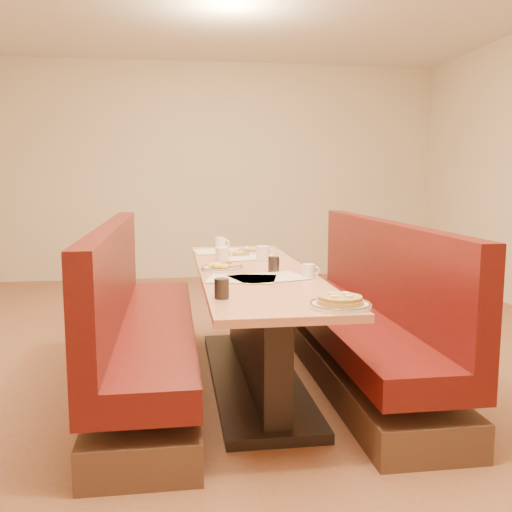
{
  "coord_description": "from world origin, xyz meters",
  "views": [
    {
      "loc": [
        -0.51,
        -3.57,
        1.35
      ],
      "look_at": [
        0.0,
        -0.07,
        0.85
      ],
      "focal_mm": 40.0,
      "sensor_mm": 36.0,
      "label": 1
    }
  ],
  "objects": [
    {
      "name": "ground",
      "position": [
        0.0,
        0.0,
        0.0
      ],
      "size": [
        8.0,
        8.0,
        0.0
      ],
      "primitive_type": "plane",
      "color": "#9E6647",
      "rests_on": "ground"
    },
    {
      "name": "pancake_plate",
      "position": [
        0.24,
        -1.1,
        0.77
      ],
      "size": [
        0.29,
        0.29,
        0.06
      ],
      "rotation": [
        0.0,
        0.0,
        0.28
      ],
      "color": "white",
      "rests_on": "diner_table"
    },
    {
      "name": "extra_plate_mid",
      "position": [
        0.09,
        0.84,
        0.77
      ],
      "size": [
        0.22,
        0.22,
        0.05
      ],
      "rotation": [
        0.0,
        0.0,
        0.1
      ],
      "color": "white",
      "rests_on": "diner_table"
    },
    {
      "name": "coffee_mug_b",
      "position": [
        -0.17,
        0.4,
        0.8
      ],
      "size": [
        0.13,
        0.09,
        0.1
      ],
      "rotation": [
        0.0,
        0.0,
        0.41
      ],
      "color": "white",
      "rests_on": "diner_table"
    },
    {
      "name": "booth_right",
      "position": [
        0.73,
        0.0,
        0.36
      ],
      "size": [
        0.55,
        2.5,
        1.05
      ],
      "color": "#4C3326",
      "rests_on": "ground"
    },
    {
      "name": "soda_tumbler_mid",
      "position": [
        0.11,
        -0.09,
        0.8
      ],
      "size": [
        0.07,
        0.07,
        0.1
      ],
      "color": "black",
      "rests_on": "diner_table"
    },
    {
      "name": "room_envelope",
      "position": [
        0.0,
        0.0,
        1.93
      ],
      "size": [
        6.04,
        8.04,
        2.82
      ],
      "color": "beige",
      "rests_on": "ground"
    },
    {
      "name": "coffee_mug_a",
      "position": [
        0.28,
        -0.31,
        0.79
      ],
      "size": [
        0.11,
        0.07,
        0.08
      ],
      "rotation": [
        0.0,
        0.0,
        -0.11
      ],
      "color": "white",
      "rests_on": "diner_table"
    },
    {
      "name": "coffee_mug_c",
      "position": [
        0.12,
        0.4,
        0.8
      ],
      "size": [
        0.14,
        0.1,
        0.1
      ],
      "rotation": [
        0.0,
        0.0,
        0.01
      ],
      "color": "white",
      "rests_on": "diner_table"
    },
    {
      "name": "placemat_near_right",
      "position": [
        0.04,
        -0.3,
        0.75
      ],
      "size": [
        0.49,
        0.42,
        0.0
      ],
      "primitive_type": "cube",
      "rotation": [
        0.0,
        0.0,
        0.29
      ],
      "color": "beige",
      "rests_on": "diner_table"
    },
    {
      "name": "placemat_near_left",
      "position": [
        -0.12,
        -0.32,
        0.75
      ],
      "size": [
        0.45,
        0.38,
        0.0
      ],
      "primitive_type": "cube",
      "rotation": [
        0.0,
        0.0,
        -0.24
      ],
      "color": "beige",
      "rests_on": "diner_table"
    },
    {
      "name": "eggs_plate",
      "position": [
        -0.2,
        0.02,
        0.77
      ],
      "size": [
        0.28,
        0.28,
        0.06
      ],
      "rotation": [
        0.0,
        0.0,
        0.43
      ],
      "color": "white",
      "rests_on": "diner_table"
    },
    {
      "name": "coffee_mug_d",
      "position": [
        -0.12,
        1.1,
        0.8
      ],
      "size": [
        0.12,
        0.09,
        0.09
      ],
      "rotation": [
        0.0,
        0.0,
        -0.39
      ],
      "color": "white",
      "rests_on": "diner_table"
    },
    {
      "name": "extra_plate_far",
      "position": [
        -0.05,
        0.66,
        0.76
      ],
      "size": [
        0.21,
        0.21,
        0.04
      ],
      "rotation": [
        0.0,
        0.0,
        0.29
      ],
      "color": "white",
      "rests_on": "diner_table"
    },
    {
      "name": "placemat_far_right",
      "position": [
        0.04,
        0.55,
        0.75
      ],
      "size": [
        0.46,
        0.38,
        0.0
      ],
      "primitive_type": "cube",
      "rotation": [
        0.0,
        0.0,
        0.19
      ],
      "color": "beige",
      "rests_on": "diner_table"
    },
    {
      "name": "booth_left",
      "position": [
        -0.73,
        0.0,
        0.36
      ],
      "size": [
        0.55,
        2.5,
        1.05
      ],
      "color": "#4C3326",
      "rests_on": "ground"
    },
    {
      "name": "diner_table",
      "position": [
        0.0,
        0.0,
        0.37
      ],
      "size": [
        0.7,
        2.5,
        0.75
      ],
      "color": "black",
      "rests_on": "ground"
    },
    {
      "name": "placemat_far_left",
      "position": [
        -0.12,
        0.92,
        0.75
      ],
      "size": [
        0.48,
        0.38,
        0.0
      ],
      "primitive_type": "cube",
      "rotation": [
        0.0,
        0.0,
        0.09
      ],
      "color": "beige",
      "rests_on": "diner_table"
    },
    {
      "name": "soda_tumbler_near",
      "position": [
        -0.28,
        -0.83,
        0.8
      ],
      "size": [
        0.07,
        0.07,
        0.1
      ],
      "color": "black",
      "rests_on": "diner_table"
    }
  ]
}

